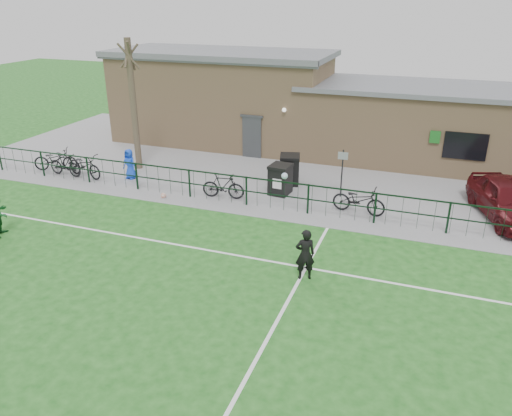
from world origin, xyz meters
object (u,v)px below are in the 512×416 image
(sign_post, at_px, (342,174))
(bicycle_a, at_px, (55,159))
(bicycle_e, at_px, (359,200))
(bicycle_b, at_px, (65,164))
(spectator_child, at_px, (130,164))
(bare_tree, at_px, (134,106))
(car_maroon, at_px, (508,199))
(wheelie_bin_right, at_px, (280,180))
(ball_ground, at_px, (164,195))
(wheelie_bin_left, at_px, (290,170))
(bicycle_d, at_px, (223,186))
(bicycle_c, at_px, (85,165))

(sign_post, bearing_deg, bicycle_a, -174.52)
(bicycle_a, xyz_separation_m, bicycle_e, (14.32, -0.18, 0.01))
(bicycle_b, xyz_separation_m, spectator_child, (3.01, 0.69, 0.15))
(bare_tree, bearing_deg, car_maroon, -1.39)
(bare_tree, bearing_deg, bicycle_a, -155.07)
(bare_tree, xyz_separation_m, wheelie_bin_right, (7.40, -0.90, -2.39))
(spectator_child, height_order, ball_ground, spectator_child)
(wheelie_bin_right, xyz_separation_m, bicycle_e, (3.41, -0.92, -0.06))
(bicycle_b, relative_size, bicycle_e, 0.87)
(wheelie_bin_left, relative_size, bicycle_d, 0.69)
(sign_post, distance_m, bicycle_d, 4.86)
(spectator_child, bearing_deg, bicycle_a, -165.59)
(car_maroon, height_order, bicycle_b, car_maroon)
(bicycle_e, xyz_separation_m, spectator_child, (-10.35, 0.38, 0.15))
(bicycle_e, relative_size, spectator_child, 1.48)
(bare_tree, relative_size, bicycle_b, 3.38)
(bare_tree, height_order, bicycle_c, bare_tree)
(car_maroon, relative_size, bicycle_e, 2.18)
(bicycle_a, bearing_deg, ball_ground, -124.30)
(sign_post, height_order, car_maroon, sign_post)
(car_maroon, height_order, ball_ground, car_maroon)
(bicycle_a, relative_size, bicycle_e, 0.99)
(sign_post, distance_m, bicycle_c, 11.56)
(wheelie_bin_left, height_order, car_maroon, car_maroon)
(car_maroon, bearing_deg, wheelie_bin_right, 165.30)
(wheelie_bin_right, distance_m, bicycle_a, 10.93)
(wheelie_bin_left, height_order, bicycle_b, wheelie_bin_left)
(bicycle_d, bearing_deg, wheelie_bin_right, -64.39)
(wheelie_bin_left, xyz_separation_m, sign_post, (2.42, -0.76, 0.39))
(bare_tree, bearing_deg, ball_ground, -44.53)
(wheelie_bin_right, bearing_deg, ball_ground, -148.48)
(bicycle_a, relative_size, bicycle_c, 0.96)
(sign_post, relative_size, bicycle_b, 1.13)
(sign_post, bearing_deg, bare_tree, 177.94)
(bare_tree, bearing_deg, bicycle_e, -9.51)
(ball_ground, bearing_deg, spectator_child, 148.92)
(bare_tree, height_order, sign_post, bare_tree)
(bicycle_b, bearing_deg, wheelie_bin_right, -78.94)
(bicycle_c, xyz_separation_m, spectator_child, (2.05, 0.53, 0.13))
(bare_tree, bearing_deg, wheelie_bin_right, -6.90)
(bare_tree, height_order, wheelie_bin_left, bare_tree)
(car_maroon, bearing_deg, sign_post, 161.61)
(wheelie_bin_left, bearing_deg, bicycle_c, 179.48)
(bicycle_b, height_order, bicycle_c, bicycle_c)
(bicycle_b, height_order, bicycle_d, bicycle_b)
(bicycle_a, bearing_deg, bicycle_b, -139.53)
(wheelie_bin_left, relative_size, ball_ground, 5.46)
(wheelie_bin_left, xyz_separation_m, bicycle_a, (-10.93, -2.04, -0.08))
(ball_ground, bearing_deg, wheelie_bin_left, 37.59)
(bare_tree, relative_size, bicycle_a, 2.98)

